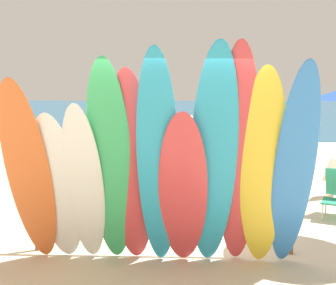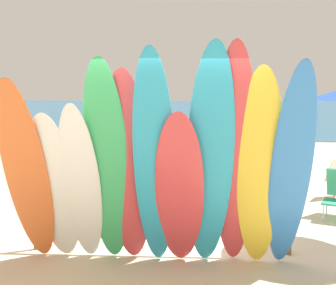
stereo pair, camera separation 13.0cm
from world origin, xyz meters
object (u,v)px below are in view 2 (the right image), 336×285
surfboard_orange_0 (26,174)px  surfboard_red_6 (179,191)px  beachgoer_near_rack (167,143)px  surfboard_blue_10 (291,170)px  surfboard_white_2 (81,185)px  surfboard_white_1 (55,189)px  surfboard_yellow_9 (260,172)px  surfboard_teal_5 (154,164)px  surfboard_red_8 (235,160)px  surfboard_rack (160,212)px  surfboard_green_3 (107,166)px  surfboard_teal_7 (210,161)px  surfboard_red_4 (128,170)px  beachgoer_by_water (191,146)px

surfboard_orange_0 → surfboard_red_6: (1.84, -0.02, -0.18)m
surfboard_red_6 → beachgoer_near_rack: (-0.46, 5.23, -0.11)m
surfboard_blue_10 → beachgoer_near_rack: 5.57m
surfboard_white_2 → surfboard_white_1: bearing=175.8°
surfboard_orange_0 → surfboard_yellow_9: size_ratio=0.96×
surfboard_white_2 → surfboard_teal_5: (0.90, -0.16, 0.30)m
surfboard_white_1 → surfboard_red_8: 2.20m
surfboard_rack → surfboard_white_2: (-0.92, -0.55, 0.48)m
surfboard_red_6 → surfboard_blue_10: 1.31m
surfboard_blue_10 → surfboard_green_3: bearing=175.4°
surfboard_red_6 → surfboard_yellow_9: surfboard_yellow_9 is taller
surfboard_rack → surfboard_white_1: 1.42m
surfboard_red_8 → surfboard_blue_10: (0.64, -0.06, -0.10)m
surfboard_yellow_9 → surfboard_orange_0: bearing=-174.5°
surfboard_blue_10 → surfboard_yellow_9: bearing=168.8°
surfboard_red_6 → beachgoer_near_rack: size_ratio=1.39×
surfboard_white_1 → surfboard_white_2: (0.34, -0.03, 0.06)m
surfboard_white_1 → surfboard_yellow_9: bearing=1.2°
surfboard_yellow_9 → surfboard_red_6: bearing=-174.0°
surfboard_red_8 → surfboard_rack: bearing=151.1°
surfboard_red_8 → surfboard_green_3: bearing=-176.0°
surfboard_red_8 → surfboard_yellow_9: bearing=3.1°
surfboard_blue_10 → beachgoer_near_rack: size_ratio=1.76×
surfboard_teal_7 → surfboard_rack: bearing=129.0°
surfboard_white_1 → surfboard_red_4: 0.94m
surfboard_green_3 → surfboard_blue_10: bearing=-2.0°
surfboard_green_3 → surfboard_red_4: surfboard_green_3 is taller
surfboard_rack → surfboard_white_1: bearing=-157.8°
surfboard_orange_0 → surfboard_blue_10: size_ratio=0.93×
surfboard_blue_10 → beachgoer_by_water: surfboard_blue_10 is taller
surfboard_green_3 → surfboard_teal_5: bearing=-11.6°
surfboard_white_1 → surfboard_yellow_9: 2.47m
surfboard_white_1 → surfboard_blue_10: size_ratio=0.77×
surfboard_white_1 → surfboard_blue_10: 2.82m
surfboard_rack → surfboard_red_6: bearing=-66.4°
surfboard_yellow_9 → surfboard_rack: bearing=158.5°
surfboard_blue_10 → surfboard_white_2: bearing=174.8°
surfboard_orange_0 → surfboard_blue_10: 3.11m
surfboard_red_4 → beachgoer_by_water: surfboard_red_4 is taller
surfboard_rack → surfboard_teal_7: (0.62, -0.66, 0.81)m
surfboard_white_1 → beachgoer_by_water: bearing=73.4°
surfboard_rack → surfboard_orange_0: bearing=-158.8°
surfboard_rack → surfboard_red_4: 0.93m
surfboard_red_4 → surfboard_rack: bearing=59.4°
surfboard_red_4 → beachgoer_by_water: size_ratio=1.61×
surfboard_orange_0 → surfboard_teal_7: 2.20m
surfboard_teal_5 → surfboard_white_1: bearing=172.0°
surfboard_teal_7 → surfboard_teal_5: bearing=179.5°
surfboard_green_3 → surfboard_teal_5: (0.58, -0.12, 0.05)m
surfboard_orange_0 → surfboard_white_1: surfboard_orange_0 is taller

